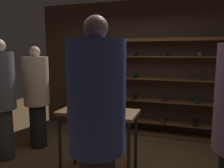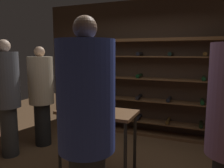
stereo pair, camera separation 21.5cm
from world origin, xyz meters
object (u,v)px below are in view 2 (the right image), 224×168
Objects in this scene: person_bystander_dark_jacket at (7,93)px; wine_bottle_red_label at (95,97)px; wine_rack at (154,89)px; person_host_in_suit at (41,92)px; tasting_table at (97,120)px; wine_bottle_amber_reserve at (111,103)px; person_bystander_red_print at (87,123)px; wine_glass_stemmed_left at (70,103)px; wine_glass_stemmed_right at (92,103)px.

wine_bottle_red_label is at bearing -87.26° from person_bystander_dark_jacket.
person_bystander_dark_jacket is at bearing -137.91° from wine_rack.
person_host_in_suit is at bearing -23.55° from person_bystander_dark_jacket.
wine_bottle_amber_reserve is (0.23, -0.06, 0.27)m from tasting_table.
person_bystander_red_print is at bearing -120.05° from person_bystander_dark_jacket.
tasting_table is at bearing 160.51° from person_bystander_red_print.
wine_bottle_amber_reserve is (-0.16, 0.95, -0.04)m from person_bystander_red_print.
wine_glass_stemmed_left is (-0.31, -0.18, 0.25)m from tasting_table.
wine_rack reaches higher than wine_glass_stemmed_left.
wine_glass_stemmed_right is (0.10, -0.28, -0.02)m from wine_bottle_red_label.
person_bystander_dark_jacket is (-1.63, 0.01, 0.26)m from tasting_table.
wine_rack reaches higher than person_host_in_suit.
wine_rack is 2.15m from wine_glass_stemmed_left.
wine_rack is 8.72× the size of wine_bottle_amber_reserve.
person_bystander_dark_jacket is 1.05× the size of person_host_in_suit.
wine_glass_stemmed_right is (-0.40, 0.90, -0.05)m from person_bystander_red_print.
wine_bottle_amber_reserve is at bearing 10.50° from wine_glass_stemmed_right.
wine_rack is 1.67× the size of person_bystander_red_print.
person_bystander_red_print is at bearing -66.90° from wine_bottle_red_label.
wine_glass_stemmed_right is at bearing -70.43° from wine_bottle_red_label.
person_host_in_suit is 1.57m from wine_glass_stemmed_right.
person_bystander_dark_jacket reaches higher than person_host_in_suit.
tasting_table is 1.12m from person_bystander_red_print.
wine_glass_stemmed_left is 0.95× the size of wine_glass_stemmed_right.
person_bystander_red_print reaches higher than person_bystander_dark_jacket.
person_host_in_suit reaches higher than wine_bottle_red_label.
tasting_table is 1.65m from person_bystander_dark_jacket.
person_bystander_red_print is 2.41m from person_host_in_suit.
tasting_table is 0.44m from wine_glass_stemmed_left.
person_host_in_suit is 11.49× the size of wine_glass_stemmed_left.
wine_glass_stemmed_right is at bearing -97.41° from person_bystander_dark_jacket.
wine_bottle_amber_reserve is (-0.16, -1.90, 0.09)m from wine_rack.
person_host_in_suit reaches higher than wine_glass_stemmed_right.
wine_bottle_red_label is at bearing 162.32° from person_bystander_red_print.
person_host_in_suit is at bearing 145.15° from wine_glass_stemmed_left.
person_bystander_dark_jacket is 5.09× the size of wine_bottle_red_label.
wine_bottle_amber_reserve is 2.31× the size of wine_glass_stemmed_right.
wine_bottle_amber_reserve is (1.86, -0.07, 0.01)m from person_bystander_dark_jacket.
wine_rack reaches higher than person_bystander_dark_jacket.
person_host_in_suit reaches higher than tasting_table.
person_bystander_dark_jacket is (-2.03, -1.83, 0.08)m from wine_rack.
wine_bottle_red_label is (-0.51, -1.67, 0.09)m from wine_rack.
person_host_in_suit is (-1.82, -1.26, 0.02)m from wine_rack.
wine_glass_stemmed_left reaches higher than tasting_table.
person_host_in_suit is 1.78m from wine_bottle_amber_reserve.
person_bystander_red_print is 12.11× the size of wine_glass_stemmed_right.
person_bystander_red_print is 12.70× the size of wine_glass_stemmed_left.
person_host_in_suit is at bearing 153.78° from wine_glass_stemmed_right.
wine_rack is 1.99m from wine_glass_stemmed_right.
person_bystander_dark_jacket reaches higher than wine_glass_stemmed_right.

